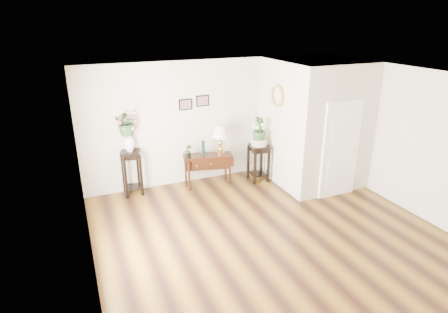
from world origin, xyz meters
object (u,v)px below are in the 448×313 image
table_lamp (220,139)px  console_table (208,170)px  plant_stand_a (132,173)px  plant_stand_b (258,163)px

table_lamp → console_table: bearing=180.0°
table_lamp → plant_stand_a: table_lamp is taller
console_table → plant_stand_b: (1.19, -0.22, 0.07)m
plant_stand_a → table_lamp: bearing=-6.0°
console_table → plant_stand_b: plant_stand_b is taller
table_lamp → plant_stand_a: 2.09m
console_table → table_lamp: size_ratio=1.67×
table_lamp → plant_stand_b: table_lamp is taller
console_table → plant_stand_a: bearing=-173.4°
console_table → plant_stand_a: (-1.68, 0.21, 0.13)m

